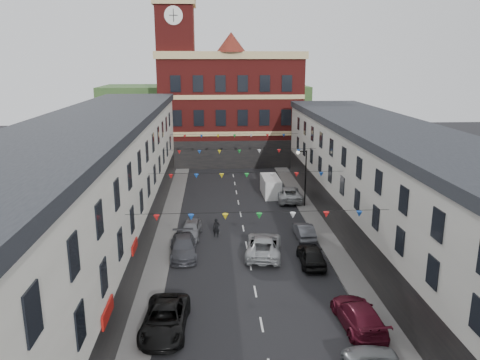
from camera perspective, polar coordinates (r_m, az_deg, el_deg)
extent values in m
plane|color=black|center=(35.40, 1.27, -10.41)|extent=(160.00, 160.00, 0.00)
cube|color=#605E5B|center=(37.33, -9.74, -9.14)|extent=(1.80, 64.00, 0.15)
cube|color=#605E5B|center=(38.31, 11.48, -8.60)|extent=(1.80, 64.00, 0.15)
cube|color=beige|center=(35.64, -18.10, -2.39)|extent=(8.00, 56.00, 10.00)
cube|color=black|center=(34.55, -18.79, 6.14)|extent=(8.40, 56.00, 0.70)
cube|color=black|center=(35.94, -11.37, -7.54)|extent=(0.12, 56.00, 3.20)
cube|color=beige|center=(37.52, 19.47, -2.47)|extent=(8.00, 56.00, 9.00)
cube|color=black|center=(36.48, 20.10, 4.84)|extent=(8.40, 56.00, 0.70)
cube|color=black|center=(37.08, 13.27, -6.95)|extent=(0.12, 56.00, 3.20)
cube|color=maroon|center=(70.46, -1.23, 8.41)|extent=(20.00, 12.00, 15.00)
cube|color=tan|center=(70.07, -1.26, 14.93)|extent=(20.60, 12.60, 1.00)
cone|color=maroon|center=(65.12, -1.10, 16.47)|extent=(4.00, 4.00, 2.60)
cube|color=maroon|center=(67.25, -7.68, 11.85)|extent=(5.00, 5.00, 24.00)
cube|color=tan|center=(67.62, -8.00, 20.77)|extent=(5.60, 5.60, 1.20)
cylinder|color=white|center=(64.89, -8.12, 19.26)|extent=(2.40, 0.12, 2.40)
cube|color=#2F5226|center=(94.54, -4.24, 8.39)|extent=(40.00, 14.00, 10.00)
cylinder|color=black|center=(48.46, 7.98, 0.10)|extent=(0.14, 0.14, 6.00)
cylinder|color=black|center=(47.76, 7.63, 3.47)|extent=(0.90, 0.10, 0.10)
sphere|color=beige|center=(47.69, 7.09, 3.35)|extent=(0.36, 0.36, 0.36)
imported|color=black|center=(27.73, -9.13, -16.41)|extent=(2.72, 5.44, 1.48)
imported|color=#45474E|center=(37.09, -6.92, -8.11)|extent=(2.33, 5.08, 1.44)
imported|color=gray|center=(40.78, -5.99, -5.99)|extent=(1.99, 4.24, 1.40)
imported|color=maroon|center=(28.57, 14.26, -15.68)|extent=(2.36, 5.26, 1.50)
imported|color=black|center=(35.73, 8.69, -9.03)|extent=(1.89, 4.43, 1.49)
imported|color=#55565D|center=(40.69, 7.82, -6.18)|extent=(1.43, 3.94, 1.29)
imported|color=#B3B6B8|center=(51.18, 5.92, -1.65)|extent=(2.66, 5.58, 1.54)
imported|color=#9FA2A6|center=(36.98, 2.89, -7.95)|extent=(3.44, 6.09, 1.60)
cube|color=silver|center=(52.88, 3.75, -0.76)|extent=(1.93, 4.78, 2.10)
imported|color=black|center=(40.57, -2.91, -5.85)|extent=(0.65, 0.48, 1.65)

